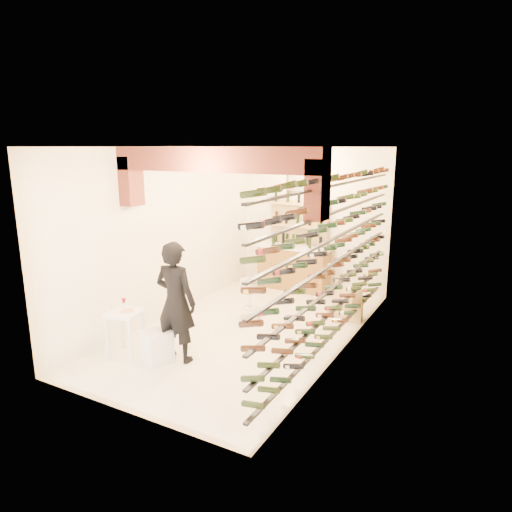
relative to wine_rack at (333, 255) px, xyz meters
The scene contains 11 objects.
ground 2.18m from the wine_rack, behind, with size 6.00×6.00×0.00m, color white.
room_shell 1.70m from the wine_rack, behind, with size 3.52×6.02×3.21m.
wine_rack is the anchor object (origin of this frame).
back_counter 3.38m from the wine_rack, 124.66° to the left, with size 1.70×0.62×1.29m.
back_shelving 3.44m from the wine_rack, 122.37° to the left, with size 1.40×0.31×2.73m.
tasting_table 3.39m from the wine_rack, 146.65° to the right, with size 0.58×0.58×0.87m.
white_stool 3.05m from the wine_rack, 140.58° to the right, with size 0.40×0.40×0.50m, color white.
person 2.52m from the wine_rack, 141.16° to the right, with size 0.68×0.45×1.86m, color black.
chrome_barstool 2.13m from the wine_rack, 164.75° to the left, with size 0.40×0.40×0.78m.
crate_lower 1.96m from the wine_rack, 95.42° to the left, with size 0.54×0.38×0.33m, color tan.
crate_upper 1.77m from the wine_rack, 95.42° to the left, with size 0.44×0.30×0.25m, color tan.
Camera 1 is at (3.81, -6.65, 3.19)m, focal length 32.01 mm.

